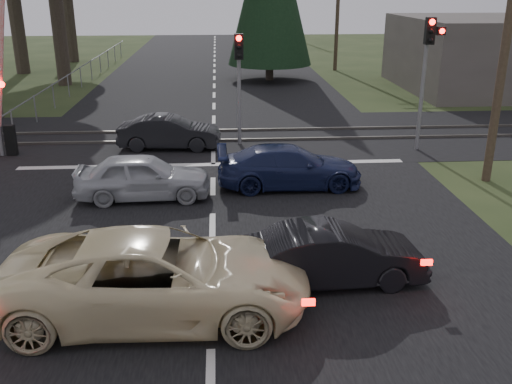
{
  "coord_description": "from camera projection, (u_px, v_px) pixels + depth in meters",
  "views": [
    {
      "loc": [
        0.22,
        -10.3,
        5.78
      ],
      "look_at": [
        1.03,
        1.89,
        1.3
      ],
      "focal_mm": 40.0,
      "sensor_mm": 36.0,
      "label": 1
    }
  ],
  "objects": [
    {
      "name": "ground",
      "position": [
        212.0,
        285.0,
        11.62
      ],
      "size": [
        120.0,
        120.0,
        0.0
      ],
      "primitive_type": "plane",
      "color": "#263518",
      "rests_on": "ground"
    },
    {
      "name": "road",
      "position": [
        213.0,
        150.0,
        20.99
      ],
      "size": [
        14.0,
        100.0,
        0.01
      ],
      "primitive_type": "cube",
      "color": "black",
      "rests_on": "ground"
    },
    {
      "name": "rail_corridor",
      "position": [
        214.0,
        136.0,
        22.86
      ],
      "size": [
        120.0,
        8.0,
        0.01
      ],
      "primitive_type": "cube",
      "color": "black",
      "rests_on": "ground"
    },
    {
      "name": "stop_line",
      "position": [
        213.0,
        164.0,
        19.3
      ],
      "size": [
        13.0,
        0.35,
        0.0
      ],
      "primitive_type": "cube",
      "color": "silver",
      "rests_on": "ground"
    },
    {
      "name": "rail_near",
      "position": [
        213.0,
        140.0,
        22.1
      ],
      "size": [
        120.0,
        0.12,
        0.1
      ],
      "primitive_type": "cube",
      "color": "#59544C",
      "rests_on": "ground"
    },
    {
      "name": "rail_far",
      "position": [
        214.0,
        130.0,
        23.6
      ],
      "size": [
        120.0,
        0.12,
        0.1
      ],
      "primitive_type": "cube",
      "color": "#59544C",
      "rests_on": "ground"
    },
    {
      "name": "crossing_signal",
      "position": [
        0.0,
        98.0,
        19.63
      ],
      "size": [
        1.62,
        0.38,
        6.96
      ],
      "color": "slate",
      "rests_on": "ground"
    },
    {
      "name": "traffic_signal_right",
      "position": [
        428.0,
        59.0,
        19.83
      ],
      "size": [
        0.68,
        0.48,
        4.7
      ],
      "color": "slate",
      "rests_on": "ground"
    },
    {
      "name": "traffic_signal_center",
      "position": [
        239.0,
        70.0,
        20.72
      ],
      "size": [
        0.32,
        0.48,
        4.1
      ],
      "color": "slate",
      "rests_on": "ground"
    },
    {
      "name": "utility_pole_near",
      "position": [
        509.0,
        23.0,
        16.15
      ],
      "size": [
        1.8,
        0.26,
        9.0
      ],
      "color": "#4C3D2D",
      "rests_on": "ground"
    },
    {
      "name": "utility_pole_mid",
      "position": [
        338.0,
        0.0,
        38.63
      ],
      "size": [
        1.8,
        0.26,
        9.0
      ],
      "color": "#4C3D2D",
      "rests_on": "ground"
    },
    {
      "name": "fence_left",
      "position": [
        76.0,
        92.0,
        32.21
      ],
      "size": [
        0.1,
        36.0,
        1.2
      ],
      "primitive_type": null,
      "color": "slate",
      "rests_on": "ground"
    },
    {
      "name": "cream_coupe",
      "position": [
        157.0,
        276.0,
        10.36
      ],
      "size": [
        5.64,
        2.69,
        1.55
      ],
      "primitive_type": "imported",
      "rotation": [
        0.0,
        0.0,
        1.55
      ],
      "color": "beige",
      "rests_on": "ground"
    },
    {
      "name": "dark_hatchback",
      "position": [
        333.0,
        255.0,
        11.52
      ],
      "size": [
        3.78,
        1.53,
        1.22
      ],
      "primitive_type": "imported",
      "rotation": [
        0.0,
        0.0,
        1.64
      ],
      "color": "black",
      "rests_on": "ground"
    },
    {
      "name": "silver_car",
      "position": [
        143.0,
        177.0,
        16.09
      ],
      "size": [
        3.83,
        1.62,
        1.29
      ],
      "primitive_type": "imported",
      "rotation": [
        0.0,
        0.0,
        1.6
      ],
      "color": "#A3A5AB",
      "rests_on": "ground"
    },
    {
      "name": "blue_sedan",
      "position": [
        289.0,
        167.0,
        17.03
      ],
      "size": [
        4.32,
        1.79,
        1.25
      ],
      "primitive_type": "imported",
      "rotation": [
        0.0,
        0.0,
        1.58
      ],
      "color": "#161E43",
      "rests_on": "ground"
    },
    {
      "name": "dark_car_far",
      "position": [
        170.0,
        132.0,
        21.0
      ],
      "size": [
        3.79,
        1.53,
        1.22
      ],
      "primitive_type": "imported",
      "rotation": [
        0.0,
        0.0,
        1.51
      ],
      "color": "black",
      "rests_on": "ground"
    }
  ]
}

